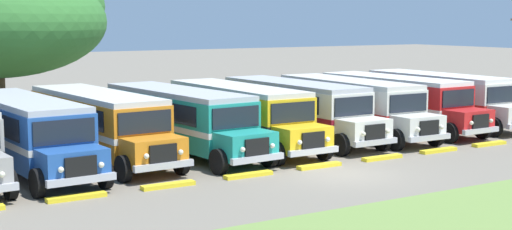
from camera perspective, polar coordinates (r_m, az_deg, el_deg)
The scene contains 16 objects.
ground_plane at distance 28.52m, azimuth 6.75°, elevation -4.58°, with size 220.00×220.00×0.00m, color slate.
parked_bus_slot_1 at distance 30.34m, azimuth -17.42°, elevation -1.11°, with size 3.19×10.91×2.82m.
parked_bus_slot_2 at distance 32.01m, azimuth -12.03°, elevation -0.51°, with size 3.21×10.91×2.82m.
parked_bus_slot_3 at distance 32.78m, azimuth -5.85°, elevation -0.20°, with size 3.37×10.94×2.82m.
parked_bus_slot_4 at distance 34.41m, azimuth -1.26°, elevation 0.19°, with size 2.74×10.85×2.82m.
parked_bus_slot_5 at distance 36.60m, azimuth 3.15°, elevation 0.61°, with size 2.88×10.86×2.82m.
parked_bus_slot_6 at distance 38.23m, azimuth 7.34°, elevation 0.85°, with size 2.94×10.87×2.82m.
parked_bus_slot_7 at distance 40.58m, azimuth 10.76°, elevation 1.16°, with size 2.91×10.87×2.82m.
parked_bus_slot_8 at distance 43.11m, azimuth 14.07°, elevation 1.43°, with size 2.77×10.85×2.82m.
curb_wheelstop_1 at distance 25.16m, azimuth -13.69°, elevation -6.18°, with size 2.00×0.36×0.15m, color yellow.
curb_wheelstop_2 at distance 26.34m, azimuth -6.79°, elevation -5.41°, with size 2.00×0.36×0.15m, color yellow.
curb_wheelstop_3 at distance 27.87m, azimuth -0.59°, elevation -4.65°, with size 2.00×0.36×0.15m, color yellow.
curb_wheelstop_4 at distance 29.69m, azimuth 4.91°, elevation -3.93°, with size 2.00×0.36×0.15m, color yellow.
curb_wheelstop_5 at distance 31.76m, azimuth 9.72°, elevation -3.27°, with size 2.00×0.36×0.15m, color yellow.
curb_wheelstop_6 at distance 34.02m, azimuth 13.91°, elevation -2.67°, with size 2.00×0.36×0.15m, color yellow.
curb_wheelstop_7 at distance 36.45m, azimuth 17.56°, elevation -2.14°, with size 2.00×0.36×0.15m, color yellow.
Camera 1 is at (-17.46, -21.77, 5.88)m, focal length 51.81 mm.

